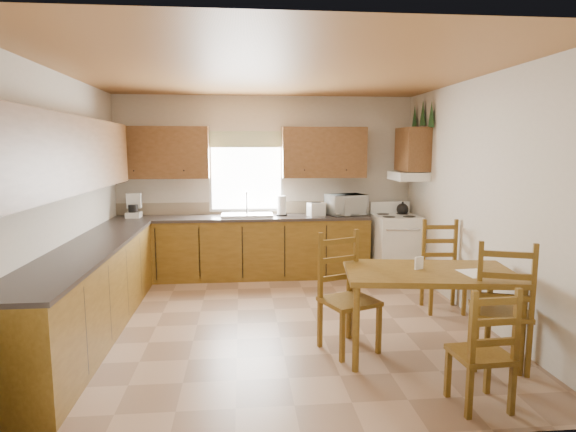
{
  "coord_description": "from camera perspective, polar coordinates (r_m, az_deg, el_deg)",
  "views": [
    {
      "loc": [
        -0.37,
        -5.12,
        1.92
      ],
      "look_at": [
        0.15,
        0.3,
        1.15
      ],
      "focal_mm": 30.0,
      "sensor_mm": 36.0,
      "label": 1
    }
  ],
  "objects": [
    {
      "name": "floor",
      "position": [
        5.48,
        -1.29,
        -12.47
      ],
      "size": [
        4.5,
        4.5,
        0.0
      ],
      "primitive_type": "plane",
      "color": "#9D7A5D",
      "rests_on": "ground"
    },
    {
      "name": "ceiling",
      "position": [
        5.19,
        -1.39,
        16.7
      ],
      "size": [
        4.5,
        4.5,
        0.0
      ],
      "primitive_type": "plane",
      "color": "#9D6835",
      "rests_on": "floor"
    },
    {
      "name": "wall_left",
      "position": [
        5.48,
        -25.52,
        1.3
      ],
      "size": [
        4.5,
        4.5,
        0.0
      ],
      "primitive_type": "plane",
      "color": "beige",
      "rests_on": "floor"
    },
    {
      "name": "wall_right",
      "position": [
        5.78,
        21.53,
        1.83
      ],
      "size": [
        4.5,
        4.5,
        0.0
      ],
      "primitive_type": "plane",
      "color": "beige",
      "rests_on": "floor"
    },
    {
      "name": "wall_back",
      "position": [
        7.4,
        -2.62,
        3.62
      ],
      "size": [
        4.5,
        4.5,
        0.0
      ],
      "primitive_type": "plane",
      "color": "beige",
      "rests_on": "floor"
    },
    {
      "name": "wall_front",
      "position": [
        2.95,
        1.87,
        -3.09
      ],
      "size": [
        4.5,
        4.5,
        0.0
      ],
      "primitive_type": "plane",
      "color": "beige",
      "rests_on": "floor"
    },
    {
      "name": "lower_cab_back",
      "position": [
        7.22,
        -5.43,
        -3.82
      ],
      "size": [
        3.75,
        0.6,
        0.88
      ],
      "primitive_type": "cube",
      "color": "brown",
      "rests_on": "floor"
    },
    {
      "name": "lower_cab_left",
      "position": [
        5.42,
        -22.46,
        -8.43
      ],
      "size": [
        0.6,
        3.6,
        0.88
      ],
      "primitive_type": "cube",
      "color": "brown",
      "rests_on": "floor"
    },
    {
      "name": "counter_back",
      "position": [
        7.14,
        -5.48,
        -0.2
      ],
      "size": [
        3.75,
        0.63,
        0.04
      ],
      "primitive_type": "cube",
      "color": "#362E2B",
      "rests_on": "lower_cab_back"
    },
    {
      "name": "counter_left",
      "position": [
        5.31,
        -22.73,
        -3.65
      ],
      "size": [
        0.63,
        3.6,
        0.04
      ],
      "primitive_type": "cube",
      "color": "#362E2B",
      "rests_on": "lower_cab_left"
    },
    {
      "name": "backsplash",
      "position": [
        7.41,
        -5.49,
        0.96
      ],
      "size": [
        3.75,
        0.01,
        0.18
      ],
      "primitive_type": "cube",
      "color": "#86755B",
      "rests_on": "counter_back"
    },
    {
      "name": "upper_cab_back_left",
      "position": [
        7.3,
        -14.9,
        7.27
      ],
      "size": [
        1.41,
        0.33,
        0.75
      ],
      "primitive_type": "cube",
      "color": "brown",
      "rests_on": "wall_back"
    },
    {
      "name": "upper_cab_back_right",
      "position": [
        7.31,
        4.26,
        7.52
      ],
      "size": [
        1.25,
        0.33,
        0.75
      ],
      "primitive_type": "cube",
      "color": "brown",
      "rests_on": "wall_back"
    },
    {
      "name": "upper_cab_left",
      "position": [
        5.25,
        -24.71,
        6.62
      ],
      "size": [
        0.33,
        3.6,
        0.75
      ],
      "primitive_type": "cube",
      "color": "brown",
      "rests_on": "wall_left"
    },
    {
      "name": "upper_cab_stove",
      "position": [
        7.2,
        14.54,
        7.64
      ],
      "size": [
        0.33,
        0.62,
        0.62
      ],
      "primitive_type": "cube",
      "color": "brown",
      "rests_on": "wall_right"
    },
    {
      "name": "range_hood",
      "position": [
        7.19,
        14.06,
        4.62
      ],
      "size": [
        0.44,
        0.62,
        0.12
      ],
      "primitive_type": "cube",
      "color": "silver",
      "rests_on": "wall_right"
    },
    {
      "name": "window_frame",
      "position": [
        7.35,
        -4.96,
        5.13
      ],
      "size": [
        1.13,
        0.02,
        1.18
      ],
      "primitive_type": "cube",
      "color": "silver",
      "rests_on": "wall_back"
    },
    {
      "name": "window_pane",
      "position": [
        7.34,
        -4.96,
        5.13
      ],
      "size": [
        1.05,
        0.01,
        1.1
      ],
      "primitive_type": "cube",
      "color": "white",
      "rests_on": "wall_back"
    },
    {
      "name": "window_valance",
      "position": [
        7.31,
        -5.01,
        9.04
      ],
      "size": [
        1.19,
        0.01,
        0.24
      ],
      "primitive_type": "cube",
      "color": "#5B7E43",
      "rests_on": "wall_back"
    },
    {
      "name": "sink_basin",
      "position": [
        7.13,
        -4.88,
        0.13
      ],
      "size": [
        0.75,
        0.45,
        0.04
      ],
      "primitive_type": "cube",
      "color": "silver",
      "rests_on": "counter_back"
    },
    {
      "name": "pine_decal_a",
      "position": [
        6.96,
        16.63,
        11.51
      ],
      "size": [
        0.22,
        0.22,
        0.36
      ],
      "primitive_type": "cone",
      "color": "#1B411F",
      "rests_on": "wall_right"
    },
    {
      "name": "pine_decal_b",
      "position": [
        7.26,
        15.68,
        11.71
      ],
      "size": [
        0.22,
        0.22,
        0.36
      ],
      "primitive_type": "cone",
      "color": "#1B411F",
      "rests_on": "wall_right"
    },
    {
      "name": "pine_decal_c",
      "position": [
        7.56,
        14.78,
        11.28
      ],
      "size": [
        0.22,
        0.22,
        0.36
      ],
      "primitive_type": "cone",
      "color": "#1B411F",
      "rests_on": "wall_right"
    },
    {
      "name": "stove",
      "position": [
        7.32,
        12.55,
        -3.65
      ],
      "size": [
        0.65,
        0.66,
        0.92
      ],
      "primitive_type": "cube",
      "rotation": [
        0.0,
        0.0,
        0.04
      ],
      "color": "silver",
      "rests_on": "floor"
    },
    {
      "name": "coffeemaker",
      "position": [
        7.33,
        -17.86,
        1.26
      ],
      "size": [
        0.22,
        0.26,
        0.37
      ],
      "primitive_type": "cube",
      "rotation": [
        0.0,
        0.0,
        0.01
      ],
      "color": "silver",
      "rests_on": "counter_back"
    },
    {
      "name": "paper_towel",
      "position": [
        7.17,
        -0.76,
        1.23
      ],
      "size": [
        0.16,
        0.16,
        0.3
      ],
      "primitive_type": "cylinder",
      "rotation": [
        0.0,
        0.0,
        0.3
      ],
      "color": "white",
      "rests_on": "counter_back"
    },
    {
      "name": "toaster",
      "position": [
        7.16,
        3.36,
        0.81
      ],
      "size": [
        0.28,
        0.23,
        0.2
      ],
      "primitive_type": "cube",
      "rotation": [
        0.0,
        0.0,
        0.35
      ],
      "color": "silver",
      "rests_on": "counter_back"
    },
    {
      "name": "microwave",
      "position": [
        7.29,
        6.9,
        1.33
      ],
      "size": [
        0.6,
        0.5,
        0.31
      ],
      "primitive_type": "imported",
      "rotation": [
        0.0,
        0.0,
        0.28
      ],
      "color": "silver",
      "rests_on": "counter_back"
    },
    {
      "name": "dining_table",
      "position": [
        4.72,
        16.24,
        -10.98
      ],
      "size": [
        1.62,
        1.07,
        0.81
      ],
      "primitive_type": "cube",
      "rotation": [
        0.0,
        0.0,
        -0.14
      ],
      "color": "brown",
      "rests_on": "floor"
    },
    {
      "name": "chair_near_left",
      "position": [
        4.69,
        23.84,
        -9.4
      ],
      "size": [
        0.6,
        0.59,
        1.14
      ],
      "primitive_type": "cube",
      "rotation": [
        0.0,
        0.0,
        2.8
      ],
      "color": "brown",
      "rests_on": "floor"
    },
    {
      "name": "chair_near_right",
      "position": [
        3.95,
        21.9,
        -14.09
      ],
      "size": [
        0.42,
        0.4,
        0.94
      ],
      "primitive_type": "cube",
      "rotation": [
        0.0,
        0.0,
        3.2
      ],
      "color": "brown",
      "rests_on": "floor"
    },
    {
      "name": "chair_far_left",
      "position": [
        4.63,
        7.29,
        -9.11
      ],
      "size": [
        0.6,
        0.59,
        1.12
      ],
      "primitive_type": "cube",
      "rotation": [
        0.0,
        0.0,
        0.38
      ],
      "color": "brown",
      "rests_on": "floor"
    },
    {
      "name": "chair_far_right",
      "position": [
        6.0,
        17.96,
        -5.75
      ],
      "size": [
        0.48,
        0.46,
        1.06
      ],
      "primitive_type": "cube",
      "rotation": [
        0.0,
        0.0,
        -0.08
      ],
      "color": "brown",
      "rests_on": "floor"
    },
    {
      "name": "table_paper",
      "position": [
        4.63,
        21.32,
        -6.34
      ],
      "size": [
        0.25,
        0.32,
        0.0
      ],
      "primitive_type": "cube",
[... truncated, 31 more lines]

